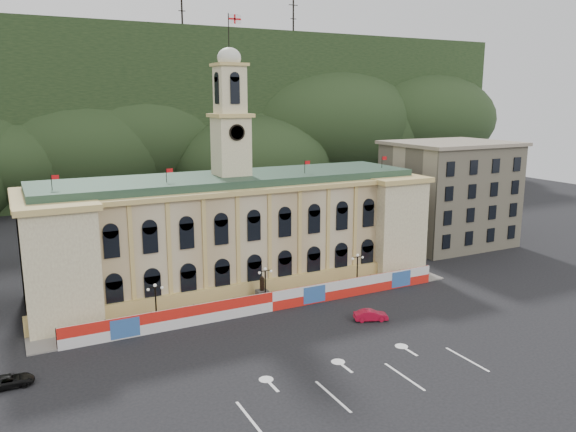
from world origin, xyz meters
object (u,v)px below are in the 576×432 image
statue (262,295)px  red_sedan (371,315)px  black_suv (10,381)px  lamp_center (265,283)px

statue → red_sedan: statue is taller
statue → black_suv: size_ratio=0.88×
red_sedan → black_suv: (-38.82, 2.05, -0.08)m
lamp_center → red_sedan: (9.20, -10.10, -2.41)m
lamp_center → black_suv: lamp_center is taller
statue → lamp_center: size_ratio=0.72×
statue → red_sedan: 14.43m
red_sedan → black_suv: 38.87m
statue → lamp_center: 2.14m
statue → red_sedan: size_ratio=0.87×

